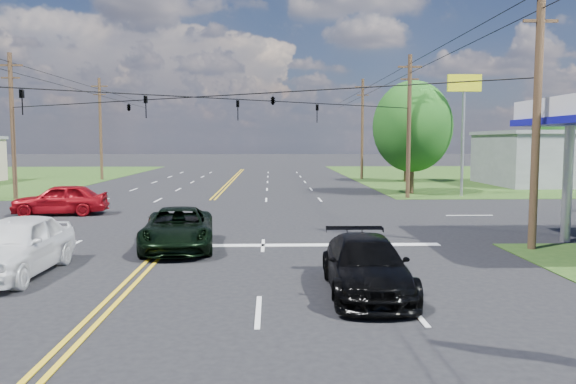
{
  "coord_description": "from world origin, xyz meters",
  "views": [
    {
      "loc": [
        3.78,
        -16.26,
        3.82
      ],
      "look_at": [
        4.48,
        6.0,
        1.8
      ],
      "focal_mm": 35.0,
      "sensor_mm": 36.0,
      "label": 1
    }
  ],
  "objects_px": {
    "pole_left_far": "(101,127)",
    "pickup_dkgreen": "(178,229)",
    "pole_nw": "(13,124)",
    "tree_right_a": "(412,127)",
    "suv_black": "(366,266)",
    "pole_right_far": "(362,128)",
    "pole_se": "(537,109)",
    "retail_ne": "(570,160)",
    "tree_far_r": "(558,134)",
    "pole_ne": "(409,125)",
    "pickup_white": "(14,246)",
    "tree_right_b": "(406,137)"
  },
  "relations": [
    {
      "from": "pole_left_far",
      "to": "pickup_dkgreen",
      "type": "bearing_deg",
      "value": -69.7
    },
    {
      "from": "pole_nw",
      "to": "tree_right_a",
      "type": "bearing_deg",
      "value": 6.34
    },
    {
      "from": "tree_right_a",
      "to": "suv_black",
      "type": "bearing_deg",
      "value": -106.45
    },
    {
      "from": "pole_right_far",
      "to": "pole_se",
      "type": "bearing_deg",
      "value": -90.0
    },
    {
      "from": "pole_nw",
      "to": "suv_black",
      "type": "xyz_separation_m",
      "value": [
        19.17,
        -23.5,
        -4.21
      ]
    },
    {
      "from": "retail_ne",
      "to": "pole_left_far",
      "type": "xyz_separation_m",
      "value": [
        -43.0,
        8.0,
        2.97
      ]
    },
    {
      "from": "pole_left_far",
      "to": "tree_right_a",
      "type": "distance_m",
      "value": 31.39
    },
    {
      "from": "pole_left_far",
      "to": "tree_far_r",
      "type": "distance_m",
      "value": 47.05
    },
    {
      "from": "pole_right_far",
      "to": "tree_right_a",
      "type": "xyz_separation_m",
      "value": [
        1.0,
        -16.0,
        -0.3
      ]
    },
    {
      "from": "pole_ne",
      "to": "pickup_white",
      "type": "height_order",
      "value": "pole_ne"
    },
    {
      "from": "tree_far_r",
      "to": "pickup_dkgreen",
      "type": "xyz_separation_m",
      "value": [
        -33.5,
        -38.5,
        -3.82
      ]
    },
    {
      "from": "retail_ne",
      "to": "pole_ne",
      "type": "bearing_deg",
      "value": -147.09
    },
    {
      "from": "pole_left_far",
      "to": "tree_right_b",
      "type": "xyz_separation_m",
      "value": [
        29.5,
        -4.0,
        -0.95
      ]
    },
    {
      "from": "pole_ne",
      "to": "pole_right_far",
      "type": "bearing_deg",
      "value": 90.0
    },
    {
      "from": "retail_ne",
      "to": "pole_ne",
      "type": "xyz_separation_m",
      "value": [
        -17.0,
        -11.0,
        2.72
      ]
    },
    {
      "from": "tree_far_r",
      "to": "pickup_dkgreen",
      "type": "relative_size",
      "value": 1.46
    },
    {
      "from": "pole_nw",
      "to": "pickup_dkgreen",
      "type": "relative_size",
      "value": 1.82
    },
    {
      "from": "suv_black",
      "to": "pole_ne",
      "type": "bearing_deg",
      "value": 74.72
    },
    {
      "from": "pole_nw",
      "to": "tree_far_r",
      "type": "height_order",
      "value": "pole_nw"
    },
    {
      "from": "pole_left_far",
      "to": "pole_right_far",
      "type": "xyz_separation_m",
      "value": [
        26.0,
        0.0,
        0.0
      ]
    },
    {
      "from": "pole_ne",
      "to": "tree_right_a",
      "type": "height_order",
      "value": "pole_ne"
    },
    {
      "from": "pole_se",
      "to": "pole_ne",
      "type": "height_order",
      "value": "same"
    },
    {
      "from": "pole_left_far",
      "to": "tree_right_a",
      "type": "bearing_deg",
      "value": -30.65
    },
    {
      "from": "pole_nw",
      "to": "tree_far_r",
      "type": "bearing_deg",
      "value": 24.08
    },
    {
      "from": "pole_right_far",
      "to": "tree_far_r",
      "type": "xyz_separation_m",
      "value": [
        21.0,
        2.0,
        -0.62
      ]
    },
    {
      "from": "tree_right_b",
      "to": "pole_left_far",
      "type": "bearing_deg",
      "value": 172.28
    },
    {
      "from": "tree_right_b",
      "to": "tree_far_r",
      "type": "relative_size",
      "value": 0.93
    },
    {
      "from": "pole_se",
      "to": "tree_right_b",
      "type": "relative_size",
      "value": 1.34
    },
    {
      "from": "pole_right_far",
      "to": "tree_right_b",
      "type": "distance_m",
      "value": 5.4
    },
    {
      "from": "pole_left_far",
      "to": "tree_right_a",
      "type": "height_order",
      "value": "pole_left_far"
    },
    {
      "from": "pole_ne",
      "to": "suv_black",
      "type": "relative_size",
      "value": 1.97
    },
    {
      "from": "pole_nw",
      "to": "pole_left_far",
      "type": "distance_m",
      "value": 19.0
    },
    {
      "from": "tree_right_b",
      "to": "pickup_dkgreen",
      "type": "relative_size",
      "value": 1.35
    },
    {
      "from": "pole_se",
      "to": "pickup_dkgreen",
      "type": "height_order",
      "value": "pole_se"
    },
    {
      "from": "pole_nw",
      "to": "tree_far_r",
      "type": "relative_size",
      "value": 1.25
    },
    {
      "from": "pickup_white",
      "to": "suv_black",
      "type": "bearing_deg",
      "value": -12.07
    },
    {
      "from": "pole_left_far",
      "to": "pickup_white",
      "type": "distance_m",
      "value": 41.65
    },
    {
      "from": "pole_right_far",
      "to": "tree_right_b",
      "type": "bearing_deg",
      "value": -48.81
    },
    {
      "from": "pole_right_far",
      "to": "tree_far_r",
      "type": "relative_size",
      "value": 1.31
    },
    {
      "from": "pole_se",
      "to": "retail_ne",
      "type": "bearing_deg",
      "value": 59.62
    },
    {
      "from": "retail_ne",
      "to": "pickup_white",
      "type": "xyz_separation_m",
      "value": [
        -33.5,
        -32.32,
        -1.34
      ]
    },
    {
      "from": "retail_ne",
      "to": "pole_right_far",
      "type": "xyz_separation_m",
      "value": [
        -17.0,
        8.0,
        2.97
      ]
    },
    {
      "from": "retail_ne",
      "to": "tree_far_r",
      "type": "relative_size",
      "value": 1.83
    },
    {
      "from": "pole_ne",
      "to": "pole_left_far",
      "type": "height_order",
      "value": "pole_left_far"
    },
    {
      "from": "pole_ne",
      "to": "pole_right_far",
      "type": "relative_size",
      "value": 0.95
    },
    {
      "from": "retail_ne",
      "to": "pole_se",
      "type": "relative_size",
      "value": 1.47
    },
    {
      "from": "pickup_dkgreen",
      "to": "pickup_white",
      "type": "relative_size",
      "value": 1.04
    },
    {
      "from": "pole_ne",
      "to": "tree_right_a",
      "type": "bearing_deg",
      "value": 71.57
    },
    {
      "from": "suv_black",
      "to": "pickup_white",
      "type": "height_order",
      "value": "pickup_white"
    },
    {
      "from": "pole_right_far",
      "to": "pole_ne",
      "type": "bearing_deg",
      "value": -90.0
    }
  ]
}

